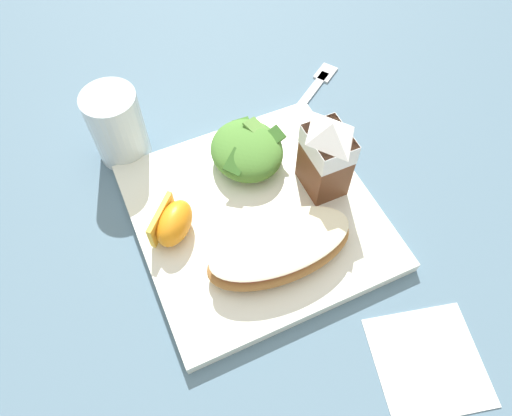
{
  "coord_description": "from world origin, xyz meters",
  "views": [
    {
      "loc": [
        0.27,
        -0.12,
        0.5
      ],
      "look_at": [
        0.0,
        0.0,
        0.03
      ],
      "focal_mm": 33.3,
      "sensor_mm": 36.0,
      "label": 1
    }
  ],
  "objects_px": {
    "paper_napkin": "(428,361)",
    "drinking_clear_cup": "(117,126)",
    "cheesy_pizza_bread": "(282,247)",
    "milk_carton": "(327,154)",
    "orange_wedge_front": "(173,223)",
    "green_salad_pile": "(247,150)",
    "metal_fork": "(307,96)",
    "white_plate": "(256,216)"
  },
  "relations": [
    {
      "from": "cheesy_pizza_bread",
      "to": "green_salad_pile",
      "type": "distance_m",
      "value": 0.14
    },
    {
      "from": "paper_napkin",
      "to": "cheesy_pizza_bread",
      "type": "bearing_deg",
      "value": -152.35
    },
    {
      "from": "white_plate",
      "to": "milk_carton",
      "type": "bearing_deg",
      "value": 93.31
    },
    {
      "from": "white_plate",
      "to": "paper_napkin",
      "type": "relative_size",
      "value": 2.55
    },
    {
      "from": "green_salad_pile",
      "to": "orange_wedge_front",
      "type": "xyz_separation_m",
      "value": [
        0.06,
        -0.12,
        -0.0
      ]
    },
    {
      "from": "paper_napkin",
      "to": "metal_fork",
      "type": "bearing_deg",
      "value": 170.7
    },
    {
      "from": "orange_wedge_front",
      "to": "paper_napkin",
      "type": "distance_m",
      "value": 0.31
    },
    {
      "from": "cheesy_pizza_bread",
      "to": "milk_carton",
      "type": "height_order",
      "value": "milk_carton"
    },
    {
      "from": "cheesy_pizza_bread",
      "to": "orange_wedge_front",
      "type": "xyz_separation_m",
      "value": [
        -0.08,
        -0.1,
        0.0
      ]
    },
    {
      "from": "white_plate",
      "to": "green_salad_pile",
      "type": "relative_size",
      "value": 2.8
    },
    {
      "from": "white_plate",
      "to": "metal_fork",
      "type": "xyz_separation_m",
      "value": [
        -0.16,
        0.15,
        -0.01
      ]
    },
    {
      "from": "green_salad_pile",
      "to": "paper_napkin",
      "type": "height_order",
      "value": "green_salad_pile"
    },
    {
      "from": "white_plate",
      "to": "milk_carton",
      "type": "xyz_separation_m",
      "value": [
        -0.01,
        0.09,
        0.07
      ]
    },
    {
      "from": "white_plate",
      "to": "drinking_clear_cup",
      "type": "distance_m",
      "value": 0.21
    },
    {
      "from": "cheesy_pizza_bread",
      "to": "metal_fork",
      "type": "relative_size",
      "value": 1.04
    },
    {
      "from": "cheesy_pizza_bread",
      "to": "milk_carton",
      "type": "relative_size",
      "value": 1.57
    },
    {
      "from": "orange_wedge_front",
      "to": "drinking_clear_cup",
      "type": "bearing_deg",
      "value": -173.18
    },
    {
      "from": "orange_wedge_front",
      "to": "milk_carton",
      "type": "bearing_deg",
      "value": 86.92
    },
    {
      "from": "cheesy_pizza_bread",
      "to": "orange_wedge_front",
      "type": "bearing_deg",
      "value": -128.28
    },
    {
      "from": "white_plate",
      "to": "green_salad_pile",
      "type": "bearing_deg",
      "value": 163.65
    },
    {
      "from": "milk_carton",
      "to": "metal_fork",
      "type": "bearing_deg",
      "value": 157.51
    },
    {
      "from": "green_salad_pile",
      "to": "paper_napkin",
      "type": "xyz_separation_m",
      "value": [
        0.31,
        0.07,
        -0.03
      ]
    },
    {
      "from": "white_plate",
      "to": "drinking_clear_cup",
      "type": "bearing_deg",
      "value": -145.69
    },
    {
      "from": "milk_carton",
      "to": "paper_napkin",
      "type": "relative_size",
      "value": 1.0
    },
    {
      "from": "orange_wedge_front",
      "to": "metal_fork",
      "type": "xyz_separation_m",
      "value": [
        -0.14,
        0.25,
        -0.03
      ]
    },
    {
      "from": "white_plate",
      "to": "cheesy_pizza_bread",
      "type": "height_order",
      "value": "cheesy_pizza_bread"
    },
    {
      "from": "white_plate",
      "to": "orange_wedge_front",
      "type": "xyz_separation_m",
      "value": [
        -0.02,
        -0.1,
        0.03
      ]
    },
    {
      "from": "milk_carton",
      "to": "metal_fork",
      "type": "relative_size",
      "value": 0.67
    },
    {
      "from": "paper_napkin",
      "to": "drinking_clear_cup",
      "type": "height_order",
      "value": "drinking_clear_cup"
    },
    {
      "from": "cheesy_pizza_bread",
      "to": "drinking_clear_cup",
      "type": "bearing_deg",
      "value": -153.0
    },
    {
      "from": "white_plate",
      "to": "cheesy_pizza_bread",
      "type": "bearing_deg",
      "value": 2.88
    },
    {
      "from": "cheesy_pizza_bread",
      "to": "orange_wedge_front",
      "type": "height_order",
      "value": "orange_wedge_front"
    },
    {
      "from": "green_salad_pile",
      "to": "metal_fork",
      "type": "height_order",
      "value": "green_salad_pile"
    },
    {
      "from": "metal_fork",
      "to": "drinking_clear_cup",
      "type": "bearing_deg",
      "value": -92.32
    },
    {
      "from": "white_plate",
      "to": "metal_fork",
      "type": "distance_m",
      "value": 0.22
    },
    {
      "from": "white_plate",
      "to": "drinking_clear_cup",
      "type": "relative_size",
      "value": 2.74
    },
    {
      "from": "paper_napkin",
      "to": "metal_fork",
      "type": "xyz_separation_m",
      "value": [
        -0.39,
        0.06,
        0.0
      ]
    },
    {
      "from": "white_plate",
      "to": "metal_fork",
      "type": "relative_size",
      "value": 1.69
    },
    {
      "from": "green_salad_pile",
      "to": "metal_fork",
      "type": "distance_m",
      "value": 0.16
    },
    {
      "from": "orange_wedge_front",
      "to": "cheesy_pizza_bread",
      "type": "bearing_deg",
      "value": 51.72
    },
    {
      "from": "cheesy_pizza_bread",
      "to": "metal_fork",
      "type": "distance_m",
      "value": 0.27
    },
    {
      "from": "green_salad_pile",
      "to": "milk_carton",
      "type": "height_order",
      "value": "milk_carton"
    }
  ]
}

